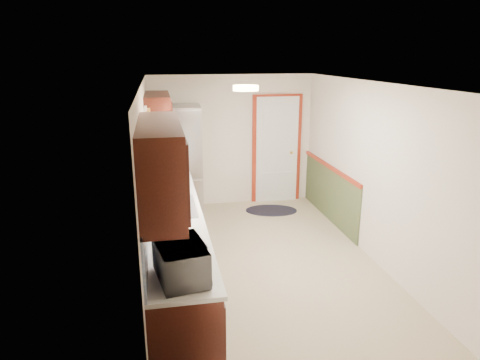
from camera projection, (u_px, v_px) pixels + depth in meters
name	position (u px, v px, depth m)	size (l,w,h in m)	color
room_shell	(265.00, 178.00, 5.55)	(3.20, 5.20, 2.52)	tan
kitchen_run	(171.00, 220.00, 5.16)	(0.63, 4.00, 2.20)	#34120C
back_wall_trim	(288.00, 158.00, 7.90)	(1.12, 2.30, 2.08)	maroon
ceiling_fixture	(246.00, 88.00, 4.98)	(0.30, 0.30, 0.06)	#FFD88C
microwave	(181.00, 258.00, 3.51)	(0.56, 0.31, 0.38)	white
refrigerator	(178.00, 162.00, 7.36)	(0.83, 0.82, 1.92)	#B7B7BC
rug	(271.00, 210.00, 7.79)	(0.93, 0.60, 0.01)	black
cooktop	(170.00, 173.00, 6.72)	(0.55, 0.66, 0.02)	black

